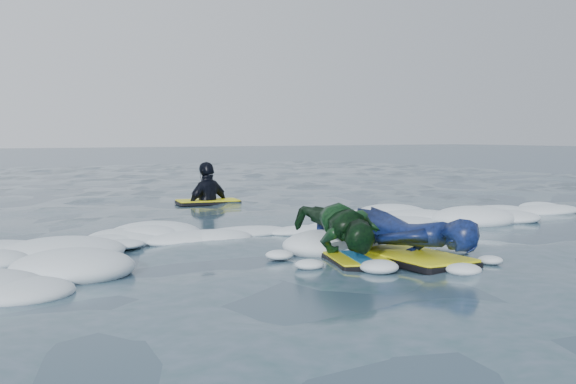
% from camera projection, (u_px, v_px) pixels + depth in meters
% --- Properties ---
extents(ground, '(120.00, 120.00, 0.00)m').
position_uv_depth(ground, '(276.00, 258.00, 6.98)').
color(ground, '#1C2E45').
rests_on(ground, ground).
extents(foam_band, '(12.00, 3.10, 0.30)m').
position_uv_depth(foam_band, '(229.00, 244.00, 7.86)').
color(foam_band, white).
rests_on(foam_band, ground).
extents(prone_woman_unit, '(1.01, 1.85, 0.46)m').
position_uv_depth(prone_woman_unit, '(400.00, 235.00, 6.91)').
color(prone_woman_unit, black).
rests_on(prone_woman_unit, ground).
extents(prone_child_unit, '(1.05, 1.50, 0.54)m').
position_uv_depth(prone_child_unit, '(345.00, 232.00, 6.84)').
color(prone_child_unit, black).
rests_on(prone_child_unit, ground).
extents(waiting_rider_unit, '(1.15, 0.78, 1.58)m').
position_uv_depth(waiting_rider_unit, '(208.00, 207.00, 12.36)').
color(waiting_rider_unit, black).
rests_on(waiting_rider_unit, ground).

